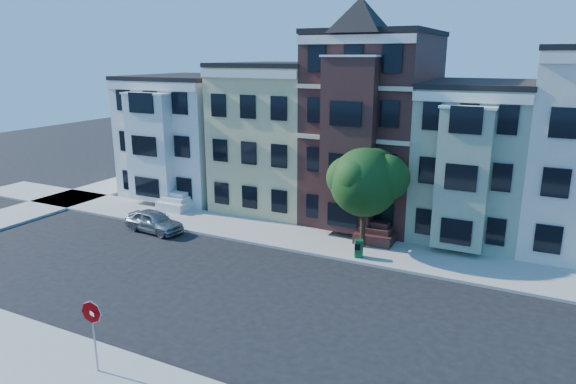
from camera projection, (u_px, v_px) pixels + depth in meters
The scene contains 11 objects.
ground at pixel (270, 303), 23.07m from camera, with size 120.00×120.00×0.00m, color black.
far_sidewalk at pixel (336, 245), 29.95m from camera, with size 60.00×4.00×0.15m, color #9E9B93.
house_white at pixel (192, 137), 40.94m from camera, with size 8.00×9.00×9.00m, color silver.
house_yellow at pixel (281, 137), 37.33m from camera, with size 7.00×9.00×10.00m, color #D2BF82.
house_brown at pixel (374, 130), 34.03m from camera, with size 7.00×9.00×12.00m, color #3E1E1B.
house_green at pixel (475, 161), 31.59m from camera, with size 6.00×9.00×9.00m, color gray.
street_tree at pixel (364, 187), 28.55m from camera, with size 6.08×6.08×7.08m, color #1C4517, non-canonical shape.
parked_car at pixel (154, 221), 32.24m from camera, with size 1.63×4.05×1.38m, color #989BA0.
newspaper_box at pixel (359, 248), 27.82m from camera, with size 0.44×0.39×0.98m, color #135128.
fire_hydrant at pixel (165, 219), 33.28m from camera, with size 0.23×0.23×0.64m, color silver.
stop_sign at pixel (94, 332), 17.48m from camera, with size 0.83×0.12×3.01m, color #B20004, non-canonical shape.
Camera 1 is at (10.16, -18.39, 10.79)m, focal length 32.00 mm.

